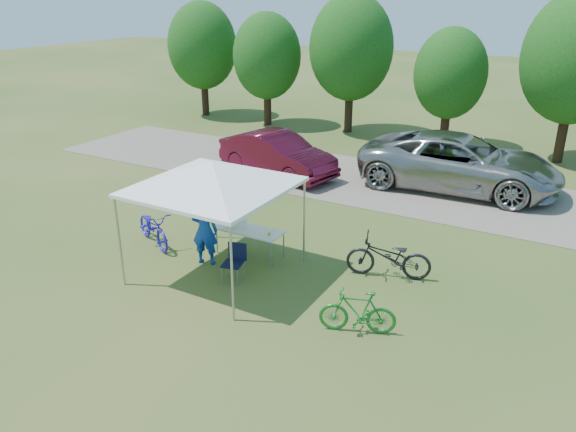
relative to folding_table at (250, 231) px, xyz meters
name	(u,v)px	position (x,y,z in m)	size (l,w,h in m)	color
ground	(218,272)	(-0.15, -1.17, -0.65)	(100.00, 100.00, 0.00)	#2D5119
gravel_strip	(353,179)	(-0.15, 6.83, -0.64)	(24.00, 5.00, 0.02)	gray
canopy	(212,165)	(-0.15, -1.17, 2.00)	(4.53, 4.53, 3.00)	#A5A5AA
treeline	(408,57)	(-0.44, 12.87, 2.88)	(24.89, 4.28, 6.30)	#382314
folding_table	(250,231)	(0.00, 0.00, 0.00)	(1.69, 0.70, 0.70)	white
folding_chair	(235,259)	(0.37, -1.19, -0.15)	(0.53, 0.55, 0.86)	black
cooler	(236,220)	(-0.40, 0.00, 0.21)	(0.46, 0.31, 0.33)	white
ice_cream_cup	(269,234)	(0.60, -0.05, 0.07)	(0.08, 0.08, 0.06)	gold
cyclist	(205,230)	(-0.69, -0.89, 0.22)	(0.64, 0.42, 1.75)	#143EA7
bike_blue	(153,228)	(-2.53, -0.70, -0.18)	(0.62, 1.79, 0.94)	#2316C5
bike_green	(358,312)	(3.67, -1.82, -0.20)	(0.42, 1.49, 0.90)	#1A7528
bike_dark	(389,257)	(3.41, 0.60, -0.14)	(0.68, 1.94, 1.02)	black
minivan	(459,162)	(3.26, 7.61, 0.26)	(2.97, 6.44, 1.79)	#A09F9B
sedan	(277,154)	(-2.71, 5.93, 0.11)	(1.58, 4.52, 1.49)	#550E22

